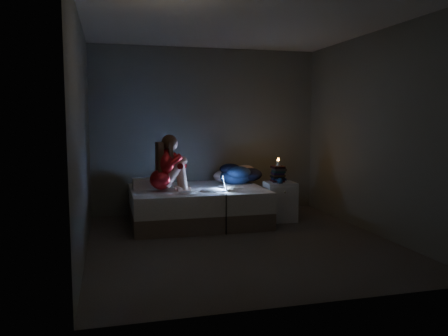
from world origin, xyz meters
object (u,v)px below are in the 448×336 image
object	(u,v)px
nightstand	(280,201)
candle	(278,163)
bed	(198,206)
laptop	(215,183)
woman	(161,163)
phone	(278,183)

from	to	relation	value
nightstand	candle	xyz separation A→B (m)	(-0.01, 0.07, 0.56)
bed	laptop	bearing A→B (deg)	-58.76
laptop	candle	distance (m)	1.07
bed	woman	world-z (taller)	woman
woman	nightstand	world-z (taller)	woman
bed	phone	distance (m)	1.21
laptop	nightstand	size ratio (longest dim) A/B	0.53
bed	nightstand	size ratio (longest dim) A/B	3.28
woman	phone	world-z (taller)	woman
nightstand	candle	size ratio (longest dim) A/B	7.11
nightstand	phone	distance (m)	0.30
bed	phone	xyz separation A→B (m)	(1.15, -0.20, 0.32)
laptop	candle	world-z (taller)	candle
laptop	phone	world-z (taller)	laptop
woman	bed	bearing A→B (deg)	12.08
laptop	phone	distance (m)	0.97
candle	phone	world-z (taller)	candle
nightstand	phone	size ratio (longest dim) A/B	4.07
laptop	woman	bearing A→B (deg)	-178.21
laptop	nightstand	distance (m)	1.09
bed	nightstand	bearing A→B (deg)	-6.16
nightstand	candle	distance (m)	0.57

